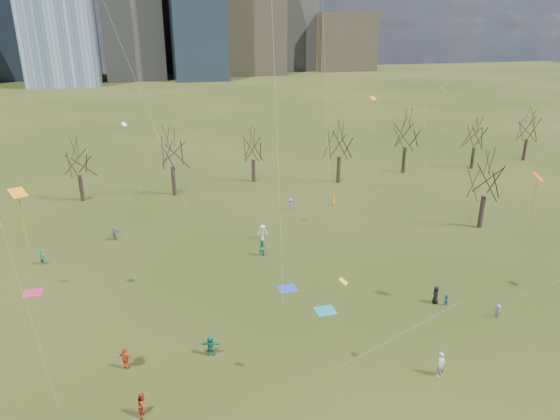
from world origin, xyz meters
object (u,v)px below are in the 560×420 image
object	(u,v)px
blanket_navy	(287,289)
person_4	(126,359)
person_1	(441,364)
person_2	(143,404)
blanket_crimson	(33,293)
blanket_teal	(325,311)

from	to	relation	value
blanket_navy	person_4	bearing A→B (deg)	-151.79
person_1	person_2	bearing A→B (deg)	153.39
blanket_crimson	person_2	world-z (taller)	person_2
blanket_teal	person_1	bearing A→B (deg)	-65.48
blanket_teal	person_1	world-z (taller)	person_1
blanket_navy	person_2	bearing A→B (deg)	-136.39
person_2	blanket_crimson	bearing A→B (deg)	44.78
blanket_crimson	person_2	bearing A→B (deg)	-63.59
person_1	person_4	distance (m)	21.26
blanket_crimson	person_4	distance (m)	15.24
blanket_teal	blanket_crimson	xyz separation A→B (m)	(-23.64, 9.98, 0.00)
blanket_crimson	blanket_teal	bearing A→B (deg)	-22.89
person_2	person_4	distance (m)	4.91
person_1	person_4	world-z (taller)	person_1
blanket_teal	blanket_navy	bearing A→B (deg)	114.08
blanket_crimson	blanket_navy	bearing A→B (deg)	-14.52
person_1	person_2	distance (m)	19.30
person_2	person_4	size ratio (longest dim) A/B	1.01
blanket_teal	blanket_crimson	bearing A→B (deg)	157.11
blanket_teal	blanket_navy	distance (m)	4.78
person_2	blanket_teal	bearing A→B (deg)	-43.63
person_2	person_4	bearing A→B (deg)	29.86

